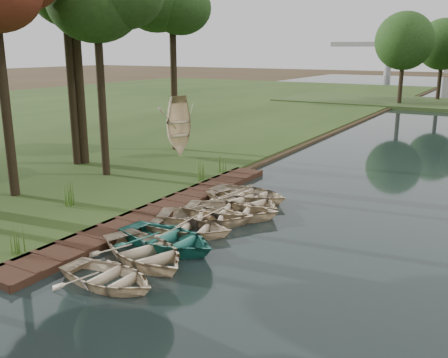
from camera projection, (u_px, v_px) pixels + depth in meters
The scene contains 17 objects.
ground at pixel (193, 220), 20.37m from camera, with size 300.00×300.00×0.00m, color #3D2F1D.
boardwalk at pixel (162, 210), 21.12m from camera, with size 1.60×16.00×0.30m, color #341E14.
rowboat_0 at pixel (108, 274), 14.56m from camera, with size 2.33×3.26×0.67m, color beige.
rowboat_1 at pixel (144, 249), 16.21m from camera, with size 2.82×3.94×0.82m, color beige.
rowboat_2 at pixel (167, 236), 17.31m from camera, with size 2.79×3.91×0.81m, color #2F8474.
rowboat_3 at pixel (189, 226), 18.55m from camera, with size 2.34×3.28×0.68m, color beige.
rowboat_4 at pixel (206, 214), 19.68m from camera, with size 2.71×3.79×0.79m, color beige.
rowboat_5 at pixel (231, 208), 20.40m from camera, with size 2.80×3.92×0.81m, color beige.
rowboat_6 at pixel (243, 198), 21.70m from camera, with size 2.82×3.95×0.82m, color beige.
rowboat_7 at pixel (248, 192), 22.74m from camera, with size 2.68×3.75×0.78m, color beige.
stored_rowboat at pixel (179, 150), 30.92m from camera, with size 2.67×3.73×0.77m, color beige.
tree_4 at pixel (96, 9), 24.40m from camera, with size 4.60×4.60×10.40m.
tree_6 at pixel (172, 9), 31.02m from camera, with size 3.98×3.98×10.73m.
reeds_0 at pixel (18, 240), 16.19m from camera, with size 0.60×0.60×0.87m, color #3F661E.
reeds_1 at pixel (69, 193), 21.03m from camera, with size 0.60×0.60×1.12m, color #3F661E.
reeds_2 at pixel (201, 170), 25.23m from camera, with size 0.60×0.60×1.03m, color #3F661E.
reeds_3 at pixel (222, 163), 27.00m from camera, with size 0.60×0.60×0.92m, color #3F661E.
Camera 1 is at (10.90, -15.97, 6.76)m, focal length 40.00 mm.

